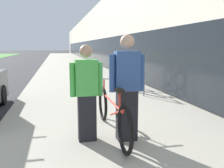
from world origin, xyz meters
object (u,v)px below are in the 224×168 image
Objects in this scene: cruiser_bike_nearest at (132,79)px; bike_rack_hoop at (141,79)px; person_bystander at (87,93)px; tandem_bicycle at (112,113)px; person_rider at (127,88)px.

bike_rack_hoop is at bearing -92.06° from cruiser_bike_nearest.
cruiser_bike_nearest is (2.29, 4.80, -0.43)m from person_bystander.
tandem_bicycle is 0.66m from person_bystander.
tandem_bicycle is at bearing -116.97° from bike_rack_hoop.
cruiser_bike_nearest is (1.63, 4.92, -0.51)m from person_rider.
person_bystander is at bearing -158.71° from tandem_bicycle.
person_rider is 4.14m from bike_rack_hoop.
tandem_bicycle reaches higher than bike_rack_hoop.
person_bystander reaches higher than bike_rack_hoop.
person_rider is at bearing -108.30° from cruiser_bike_nearest.
bike_rack_hoop is (2.25, 3.67, -0.30)m from person_bystander.
tandem_bicycle is 1.43× the size of cruiser_bike_nearest.
cruiser_bike_nearest is at bearing 87.94° from bike_rack_hoop.
tandem_bicycle is 1.41× the size of person_rider.
bike_rack_hoop is (1.59, 3.80, -0.38)m from person_rider.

